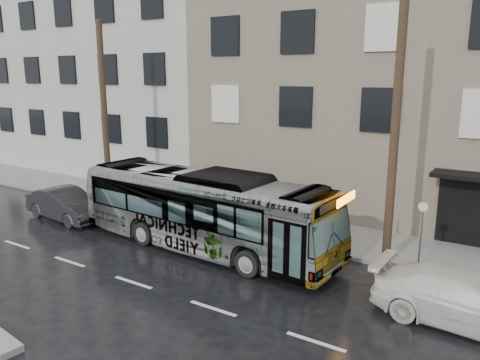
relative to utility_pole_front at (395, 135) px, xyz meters
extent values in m
plane|color=black|center=(-6.50, -3.30, -4.65)|extent=(120.00, 120.00, 0.00)
cube|color=gray|center=(-6.50, 1.60, -4.58)|extent=(90.00, 3.60, 0.15)
cube|color=gray|center=(-1.50, 9.40, 0.85)|extent=(20.00, 12.00, 11.00)
cube|color=beige|center=(-24.50, 10.90, 3.35)|extent=(26.00, 15.00, 16.00)
cylinder|color=#423321|center=(0.00, 0.00, 0.00)|extent=(0.30, 0.30, 9.00)
cylinder|color=#423321|center=(-14.00, 0.00, 0.00)|extent=(0.30, 0.30, 9.00)
cylinder|color=slate|center=(1.10, 0.00, -3.30)|extent=(0.06, 0.06, 2.40)
imported|color=#B2B2B2|center=(-6.44, -2.09, -3.11)|extent=(11.20, 3.29, 3.08)
imported|color=silver|center=(2.93, -2.85, -3.93)|extent=(5.01, 2.20, 1.43)
imported|color=black|center=(-14.08, -2.56, -3.92)|extent=(4.54, 1.90, 1.46)
camera|label=1|loc=(4.03, -15.76, 1.93)|focal=35.00mm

